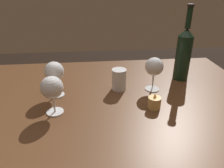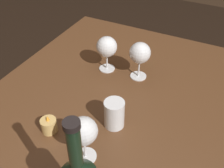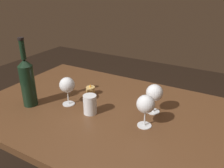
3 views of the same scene
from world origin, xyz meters
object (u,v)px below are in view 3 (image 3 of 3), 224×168
object	(u,v)px
water_tumbler	(90,105)
votive_candle	(91,91)
wine_glass_left	(146,105)
wine_bottle	(27,81)
wine_glass_right	(67,85)
wine_glass_centre	(154,93)

from	to	relation	value
water_tumbler	votive_candle	xyz separation A→B (m)	(-0.12, 0.18, -0.02)
wine_glass_left	water_tumbler	world-z (taller)	wine_glass_left
wine_bottle	water_tumbler	world-z (taller)	wine_bottle
wine_bottle	water_tumbler	size ratio (longest dim) A/B	3.70
wine_bottle	water_tumbler	bearing A→B (deg)	14.52
water_tumbler	wine_glass_left	bearing A→B (deg)	5.87
wine_bottle	votive_candle	size ratio (longest dim) A/B	5.46
water_tumbler	votive_candle	size ratio (longest dim) A/B	1.48
wine_glass_right	votive_candle	bearing A→B (deg)	77.01
wine_glass_left	water_tumbler	size ratio (longest dim) A/B	1.58
wine_glass_centre	votive_candle	distance (m)	0.40
wine_bottle	votive_candle	bearing A→B (deg)	51.06
wine_glass_left	water_tumbler	bearing A→B (deg)	-174.13
wine_glass_left	wine_glass_centre	xyz separation A→B (m)	(-0.01, 0.14, -0.01)
wine_glass_right	wine_bottle	xyz separation A→B (m)	(-0.18, -0.10, 0.03)
wine_glass_left	wine_glass_right	xyz separation A→B (m)	(-0.44, -0.01, 0.00)
wine_glass_left	wine_glass_centre	size ratio (longest dim) A/B	1.03
wine_glass_right	votive_candle	size ratio (longest dim) A/B	2.33
wine_bottle	wine_glass_right	bearing A→B (deg)	30.67
wine_glass_right	wine_bottle	size ratio (longest dim) A/B	0.43
wine_bottle	water_tumbler	xyz separation A→B (m)	(0.33, 0.09, -0.09)
wine_glass_centre	wine_glass_left	bearing A→B (deg)	-86.00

